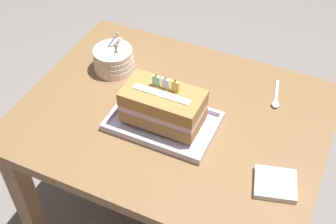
{
  "coord_description": "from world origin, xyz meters",
  "views": [
    {
      "loc": [
        0.41,
        -0.92,
        1.77
      ],
      "look_at": [
        -0.0,
        -0.03,
        0.81
      ],
      "focal_mm": 48.17,
      "sensor_mm": 36.0,
      "label": 1
    }
  ],
  "objects": [
    {
      "name": "serving_spoon_near_tray",
      "position": [
        0.28,
        0.19,
        0.78
      ],
      "size": [
        0.05,
        0.14,
        0.01
      ],
      "color": "silver",
      "rests_on": "dining_table"
    },
    {
      "name": "birthday_cake",
      "position": [
        -0.01,
        -0.05,
        0.85
      ],
      "size": [
        0.24,
        0.13,
        0.16
      ],
      "color": "#BC8546",
      "rests_on": "foil_tray"
    },
    {
      "name": "napkin_pile",
      "position": [
        0.37,
        -0.14,
        0.78
      ],
      "size": [
        0.14,
        0.13,
        0.02
      ],
      "color": "white",
      "rests_on": "dining_table"
    },
    {
      "name": "bowl_stack",
      "position": [
        -0.28,
        0.12,
        0.82
      ],
      "size": [
        0.14,
        0.14,
        0.14
      ],
      "color": "silver",
      "rests_on": "dining_table"
    },
    {
      "name": "dining_table",
      "position": [
        0.0,
        0.0,
        0.64
      ],
      "size": [
        0.95,
        0.74,
        0.78
      ],
      "color": "olive",
      "rests_on": "ground_plane"
    },
    {
      "name": "foil_tray",
      "position": [
        -0.01,
        -0.05,
        0.78
      ],
      "size": [
        0.32,
        0.21,
        0.02
      ],
      "color": "silver",
      "rests_on": "dining_table"
    }
  ]
}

